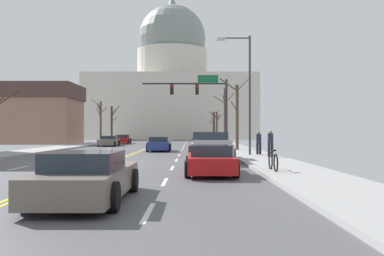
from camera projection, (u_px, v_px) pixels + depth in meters
ground at (109, 162)px, 22.28m from camera, size 20.00×180.00×0.20m
signal_gantry at (202, 96)px, 38.72m from camera, size 7.91×0.41×6.77m
street_lamp_right at (245, 84)px, 27.39m from camera, size 2.25×0.24×7.81m
capitol_building at (172, 88)px, 92.71m from camera, size 35.75×20.57×32.13m
sedan_near_00 at (159, 144)px, 35.03m from camera, size 2.01×4.30×1.21m
sedan_near_01 at (202, 147)px, 28.89m from camera, size 2.00×4.40×1.20m
pickup_truck_near_02 at (210, 148)px, 23.07m from camera, size 2.41×5.73×1.63m
sedan_near_03 at (210, 160)px, 16.24m from camera, size 1.96×4.46×1.15m
sedan_near_04 at (87, 178)px, 9.99m from camera, size 1.99×4.70×1.20m
sedan_oncoming_00 at (109, 141)px, 47.17m from camera, size 2.01×4.67×1.17m
sedan_oncoming_01 at (122, 139)px, 56.90m from camera, size 2.13×4.37×1.21m
flank_building_00 at (27, 114)px, 55.93m from camera, size 13.61×8.75×7.93m
bare_tree_00 at (216, 124)px, 63.33m from camera, size 2.05×2.51×4.93m
bare_tree_01 at (111, 123)px, 63.52m from camera, size 1.36×1.58×5.50m
bare_tree_02 at (213, 126)px, 74.67m from camera, size 1.25×2.89×5.21m
bare_tree_04 at (236, 114)px, 35.09m from camera, size 2.54×1.51×6.04m
bare_tree_05 at (100, 120)px, 56.15m from camera, size 2.38×2.44×5.96m
bare_tree_06 at (224, 115)px, 43.02m from camera, size 2.13×2.44×6.41m
pedestrian_00 at (270, 142)px, 25.08m from camera, size 0.35×0.34×1.64m
pedestrian_01 at (258, 141)px, 27.79m from camera, size 0.35×0.34×1.58m
bicycle_parked at (273, 161)px, 16.41m from camera, size 0.12×1.77×0.85m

